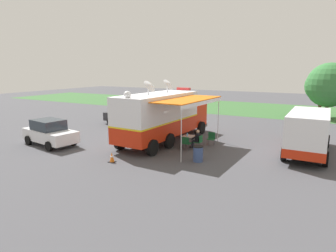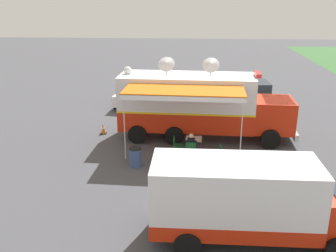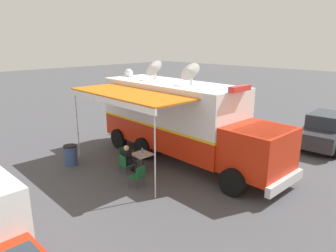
# 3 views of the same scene
# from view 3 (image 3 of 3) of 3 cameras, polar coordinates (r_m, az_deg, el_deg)

# --- Properties ---
(ground_plane) EXTENTS (100.00, 100.00, 0.00)m
(ground_plane) POSITION_cam_3_polar(r_m,az_deg,el_deg) (15.12, 0.48, -5.25)
(ground_plane) COLOR #47474C
(lot_stripe) EXTENTS (0.31, 4.80, 0.01)m
(lot_stripe) POSITION_cam_3_polar(r_m,az_deg,el_deg) (16.23, 11.22, -4.08)
(lot_stripe) COLOR silver
(lot_stripe) RESTS_ON ground
(command_truck) EXTENTS (5.08, 9.58, 4.53)m
(command_truck) POSITION_cam_3_polar(r_m,az_deg,el_deg) (14.01, 2.52, 1.40)
(command_truck) COLOR red
(command_truck) RESTS_ON ground
(folding_table) EXTENTS (0.83, 0.83, 0.73)m
(folding_table) POSITION_cam_3_polar(r_m,az_deg,el_deg) (13.19, -4.79, -5.35)
(folding_table) COLOR silver
(folding_table) RESTS_ON ground
(water_bottle) EXTENTS (0.07, 0.07, 0.22)m
(water_bottle) POSITION_cam_3_polar(r_m,az_deg,el_deg) (13.25, -4.74, -4.51)
(water_bottle) COLOR #4C99D8
(water_bottle) RESTS_ON folding_table
(folding_chair_at_table) EXTENTS (0.50, 0.50, 0.87)m
(folding_chair_at_table) POSITION_cam_3_polar(r_m,az_deg,el_deg) (12.88, -7.87, -6.73)
(folding_chair_at_table) COLOR #19562D
(folding_chair_at_table) RESTS_ON ground
(folding_chair_beside_table) EXTENTS (0.50, 0.50, 0.87)m
(folding_chair_beside_table) POSITION_cam_3_polar(r_m,az_deg,el_deg) (13.75, -7.76, -5.28)
(folding_chair_beside_table) COLOR #19562D
(folding_chair_beside_table) RESTS_ON ground
(folding_chair_spare_by_truck) EXTENTS (0.54, 0.54, 0.87)m
(folding_chair_spare_by_truck) POSITION_cam_3_polar(r_m,az_deg,el_deg) (11.75, -5.45, -8.90)
(folding_chair_spare_by_truck) COLOR #19562D
(folding_chair_spare_by_truck) RESTS_ON ground
(seated_responder) EXTENTS (0.67, 0.57, 1.25)m
(seated_responder) POSITION_cam_3_polar(r_m,az_deg,el_deg) (12.93, -7.21, -5.96)
(seated_responder) COLOR black
(seated_responder) RESTS_ON ground
(trash_bin) EXTENTS (0.57, 0.57, 0.91)m
(trash_bin) POSITION_cam_3_polar(r_m,az_deg,el_deg) (14.42, -17.41, -5.11)
(trash_bin) COLOR #384C7F
(trash_bin) RESTS_ON ground
(traffic_cone) EXTENTS (0.36, 0.36, 0.58)m
(traffic_cone) POSITION_cam_3_polar(r_m,az_deg,el_deg) (18.57, -9.73, -0.62)
(traffic_cone) COLOR black
(traffic_cone) RESTS_ON ground
(car_behind_truck) EXTENTS (4.42, 2.47, 1.76)m
(car_behind_truck) POSITION_cam_3_polar(r_m,az_deg,el_deg) (21.91, 4.67, 3.62)
(car_behind_truck) COLOR silver
(car_behind_truck) RESTS_ON ground
(car_far_corner) EXTENTS (4.30, 2.22, 1.76)m
(car_far_corner) POSITION_cam_3_polar(r_m,az_deg,el_deg) (17.90, 26.90, -0.72)
(car_far_corner) COLOR #2D2D33
(car_far_corner) RESTS_ON ground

